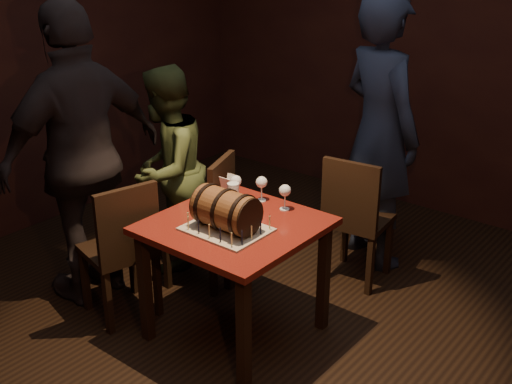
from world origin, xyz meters
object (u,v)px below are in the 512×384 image
Objects in this scene: pint_of_ale at (233,195)px; wine_glass_left at (236,182)px; chair_back at (355,214)px; person_back at (379,133)px; chair_left_rear at (209,214)px; person_left_rear at (166,170)px; chair_left_front at (123,245)px; wine_glass_right at (285,192)px; barrel_cake at (226,210)px; pub_table at (235,240)px; person_left_front at (83,156)px; wine_glass_mid at (262,183)px.

wine_glass_left is at bearing 121.85° from pint_of_ale.
person_back reaches higher than chair_back.
chair_left_rear reaches higher than pint_of_ale.
person_back reaches higher than chair_left_rear.
chair_left_front is at bearing 5.75° from person_left_rear.
person_left_rear is (-1.07, 0.05, -0.13)m from wine_glass_right.
barrel_cake is 0.79m from chair_left_front.
pub_table is 0.46× the size of person_back.
wine_glass_right is 0.17× the size of chair_back.
chair_left_front is 0.63m from person_left_front.
pub_table is 1.45m from person_back.
barrel_cake is at bearing 100.28° from person_left_front.
chair_left_front is (-0.88, -1.28, 0.00)m from chair_back.
person_back is (0.69, 1.04, 0.46)m from chair_left_rear.
wine_glass_mid is at bearing 32.15° from wine_glass_left.
barrel_cake is 2.54× the size of wine_glass_mid.
pint_of_ale is 0.10× the size of person_left_rear.
person_back is (0.04, 1.07, 0.11)m from wine_glass_right.
wine_glass_left is 0.17× the size of chair_back.
wine_glass_right is at bearing 39.92° from chair_left_front.
chair_back reaches higher than wine_glass_mid.
person_left_rear is (-0.99, 0.48, -0.14)m from barrel_cake.
pint_of_ale is (-0.08, -0.17, -0.04)m from wine_glass_mid.
person_left_rear reaches higher than chair_back.
pub_table is at bearing 25.27° from chair_left_front.
person_back reaches higher than wine_glass_right.
wine_glass_left is 0.17× the size of chair_left_rear.
barrel_cake is 0.44m from wine_glass_right.
wine_glass_right is at bearing 119.13° from person_left_front.
pub_table is 0.26m from barrel_cake.
pub_table is 0.97× the size of chair_left_front.
person_back reaches higher than person_left_rear.
barrel_cake reaches higher than pint_of_ale.
chair_back is at bearing 136.61° from person_left_front.
barrel_cake reaches higher than wine_glass_left.
person_left_rear is (-0.31, 0.69, 0.21)m from chair_left_front.
person_left_rear is (-0.96, 0.38, 0.10)m from pub_table.
wine_glass_left is at bearing 94.39° from person_back.
wine_glass_left is 1.20m from person_back.
person_back is at bearing 100.95° from chair_back.
chair_back is at bearing 97.65° from person_left_rear.
wine_glass_left is (-0.24, 0.37, -0.01)m from barrel_cake.
barrel_cake is 1.15m from chair_back.
barrel_cake is 2.54× the size of wine_glass_right.
person_left_front is at bearing -137.45° from chair_back.
chair_back reaches higher than pint_of_ale.
barrel_cake is 1.11m from person_left_rear.
person_left_front is at bearing -29.02° from person_left_rear.
chair_left_rear is at bearing -141.37° from chair_back.
chair_left_rear is at bearing 67.92° from person_left_rear.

